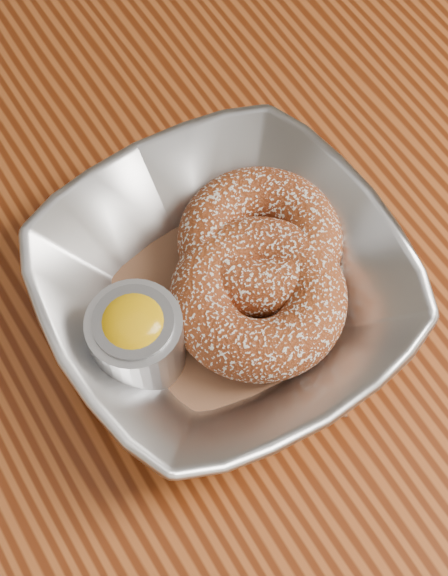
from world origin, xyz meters
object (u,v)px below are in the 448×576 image
serving_bowl (224,291)px  donut_front (258,298)px  donut_back (260,240)px  ramekin (136,337)px  table (245,325)px

serving_bowl → donut_front: (0.01, -0.02, 0.00)m
serving_bowl → donut_front: 0.02m
serving_bowl → donut_back: (0.04, 0.02, 0.00)m
serving_bowl → ramekin: (-0.06, -0.00, 0.01)m
table → donut_front: size_ratio=11.26×
table → ramekin: (-0.09, -0.02, 0.14)m
serving_bowl → donut_front: bearing=-47.7°
donut_front → ramekin: ramekin is taller
table → donut_back: donut_back is taller
table → donut_front: donut_front is taller
donut_back → table: bearing=145.7°
ramekin → donut_back: bearing=11.7°
donut_front → ramekin: (-0.08, 0.01, 0.01)m
table → ramekin: 0.17m
ramekin → table: bearing=14.4°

